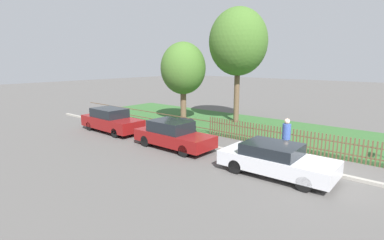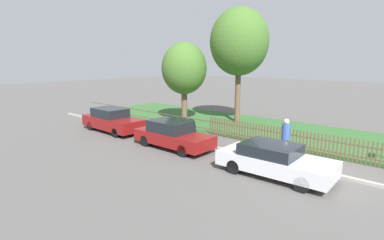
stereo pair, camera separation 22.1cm
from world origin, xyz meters
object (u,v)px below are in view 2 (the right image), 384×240
parked_car_navy_estate (274,160)px  pedestrian_near_fence (286,136)px  tree_behind_motorcycle (239,42)px  tree_nearest_kerb (184,69)px  parked_car_black_saloon (173,135)px  parked_car_silver_hatchback (112,120)px  covered_motorcycle (185,126)px

parked_car_navy_estate → pedestrian_near_fence: pedestrian_near_fence is taller
tree_behind_motorcycle → pedestrian_near_fence: (6.13, -5.62, -4.61)m
tree_nearest_kerb → parked_car_black_saloon: bearing=-52.7°
parked_car_silver_hatchback → tree_behind_motorcycle: (4.38, 7.63, 4.93)m
covered_motorcycle → parked_car_silver_hatchback: bearing=-161.5°
parked_car_navy_estate → pedestrian_near_fence: (-0.55, 2.25, 0.40)m
parked_car_black_saloon → covered_motorcycle: (-0.94, 1.96, 0.00)m
parked_car_black_saloon → tree_behind_motorcycle: 9.25m
parked_car_black_saloon → covered_motorcycle: bearing=116.1°
parked_car_black_saloon → tree_nearest_kerb: tree_nearest_kerb is taller
parked_car_silver_hatchback → parked_car_black_saloon: parked_car_silver_hatchback is taller
parked_car_silver_hatchback → pedestrian_near_fence: pedestrian_near_fence is taller
parked_car_black_saloon → parked_car_navy_estate: parked_car_black_saloon is taller
parked_car_black_saloon → covered_motorcycle: parked_car_black_saloon is taller
parked_car_silver_hatchback → tree_nearest_kerb: tree_nearest_kerb is taller
parked_car_black_saloon → parked_car_navy_estate: 5.62m
covered_motorcycle → tree_behind_motorcycle: tree_behind_motorcycle is taller
tree_behind_motorcycle → parked_car_black_saloon: bearing=-82.2°
parked_car_silver_hatchback → pedestrian_near_fence: (10.51, 2.01, 0.32)m
parked_car_silver_hatchback → covered_motorcycle: parked_car_silver_hatchback is taller
parked_car_black_saloon → tree_behind_motorcycle: tree_behind_motorcycle is taller
tree_nearest_kerb → pedestrian_near_fence: tree_nearest_kerb is taller
tree_nearest_kerb → pedestrian_near_fence: size_ratio=3.10×
parked_car_black_saloon → pedestrian_near_fence: size_ratio=2.35×
parked_car_navy_estate → parked_car_black_saloon: bearing=177.4°
parked_car_black_saloon → tree_nearest_kerb: 7.61m
parked_car_silver_hatchback → tree_behind_motorcycle: size_ratio=0.57×
parked_car_navy_estate → tree_nearest_kerb: bearing=148.8°
parked_car_navy_estate → tree_behind_motorcycle: (-6.68, 7.87, 5.02)m
parked_car_silver_hatchback → tree_behind_motorcycle: 10.09m
pedestrian_near_fence → parked_car_black_saloon: bearing=-72.1°
covered_motorcycle → parked_car_black_saloon: bearing=-68.2°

